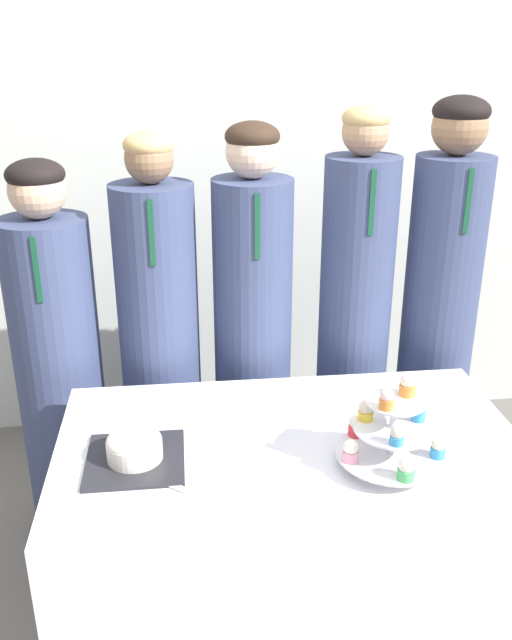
{
  "coord_description": "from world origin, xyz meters",
  "views": [
    {
      "loc": [
        -0.29,
        -1.28,
        1.8
      ],
      "look_at": [
        -0.1,
        0.43,
        1.09
      ],
      "focal_mm": 38.0,
      "sensor_mm": 36.0,
      "label": 1
    }
  ],
  "objects_px": {
    "round_cake": "(134,448)",
    "student_1": "(161,355)",
    "student_0": "(59,369)",
    "student_2": "(253,345)",
    "student_4": "(438,325)",
    "cupcake_stand": "(392,432)",
    "cake_knife": "(188,492)",
    "student_3": "(353,335)"
  },
  "relations": [
    {
      "from": "student_0",
      "to": "student_4",
      "type": "xyz_separation_m",
      "value": [
        1.43,
        0.0,
        0.11
      ]
    },
    {
      "from": "cake_knife",
      "to": "student_4",
      "type": "bearing_deg",
      "value": 79.33
    },
    {
      "from": "cupcake_stand",
      "to": "student_2",
      "type": "height_order",
      "value": "student_2"
    },
    {
      "from": "student_1",
      "to": "cupcake_stand",
      "type": "bearing_deg",
      "value": -50.36
    },
    {
      "from": "student_2",
      "to": "student_0",
      "type": "bearing_deg",
      "value": 180.0
    },
    {
      "from": "cake_knife",
      "to": "student_2",
      "type": "xyz_separation_m",
      "value": [
        0.26,
        0.83,
        0.03
      ]
    },
    {
      "from": "round_cake",
      "to": "student_1",
      "type": "bearing_deg",
      "value": 85.03
    },
    {
      "from": "cake_knife",
      "to": "student_1",
      "type": "height_order",
      "value": "student_1"
    },
    {
      "from": "cupcake_stand",
      "to": "student_4",
      "type": "xyz_separation_m",
      "value": [
        0.42,
        0.77,
        -0.03
      ]
    },
    {
      "from": "round_cake",
      "to": "student_2",
      "type": "bearing_deg",
      "value": 59.05
    },
    {
      "from": "student_2",
      "to": "student_4",
      "type": "bearing_deg",
      "value": 0.0
    },
    {
      "from": "student_1",
      "to": "student_4",
      "type": "height_order",
      "value": "student_4"
    },
    {
      "from": "student_0",
      "to": "student_4",
      "type": "bearing_deg",
      "value": 0.0
    },
    {
      "from": "cupcake_stand",
      "to": "student_1",
      "type": "height_order",
      "value": "student_1"
    },
    {
      "from": "student_1",
      "to": "student_2",
      "type": "height_order",
      "value": "student_2"
    },
    {
      "from": "round_cake",
      "to": "cupcake_stand",
      "type": "height_order",
      "value": "cupcake_stand"
    },
    {
      "from": "student_0",
      "to": "student_2",
      "type": "relative_size",
      "value": 0.93
    },
    {
      "from": "round_cake",
      "to": "cupcake_stand",
      "type": "xyz_separation_m",
      "value": [
        0.7,
        -0.1,
        0.06
      ]
    },
    {
      "from": "cupcake_stand",
      "to": "student_0",
      "type": "height_order",
      "value": "student_0"
    },
    {
      "from": "student_1",
      "to": "student_3",
      "type": "bearing_deg",
      "value": -0.0
    },
    {
      "from": "student_2",
      "to": "student_4",
      "type": "relative_size",
      "value": 0.95
    },
    {
      "from": "student_3",
      "to": "student_4",
      "type": "bearing_deg",
      "value": 0.0
    },
    {
      "from": "round_cake",
      "to": "student_1",
      "type": "height_order",
      "value": "student_1"
    },
    {
      "from": "cupcake_stand",
      "to": "student_4",
      "type": "bearing_deg",
      "value": 61.53
    },
    {
      "from": "round_cake",
      "to": "student_1",
      "type": "distance_m",
      "value": 0.67
    },
    {
      "from": "student_2",
      "to": "cupcake_stand",
      "type": "bearing_deg",
      "value": -69.07
    },
    {
      "from": "cupcake_stand",
      "to": "student_0",
      "type": "distance_m",
      "value": 1.28
    },
    {
      "from": "student_2",
      "to": "student_1",
      "type": "bearing_deg",
      "value": -180.0
    },
    {
      "from": "student_4",
      "to": "cupcake_stand",
      "type": "bearing_deg",
      "value": -118.47
    },
    {
      "from": "student_2",
      "to": "cake_knife",
      "type": "bearing_deg",
      "value": -107.35
    },
    {
      "from": "cake_knife",
      "to": "student_4",
      "type": "distance_m",
      "value": 1.28
    },
    {
      "from": "student_1",
      "to": "student_0",
      "type": "bearing_deg",
      "value": 180.0
    },
    {
      "from": "student_3",
      "to": "student_4",
      "type": "relative_size",
      "value": 0.98
    },
    {
      "from": "round_cake",
      "to": "student_3",
      "type": "bearing_deg",
      "value": 40.47
    },
    {
      "from": "student_2",
      "to": "student_4",
      "type": "distance_m",
      "value": 0.71
    },
    {
      "from": "student_2",
      "to": "student_3",
      "type": "relative_size",
      "value": 0.97
    },
    {
      "from": "cake_knife",
      "to": "cupcake_stand",
      "type": "bearing_deg",
      "value": 45.11
    },
    {
      "from": "round_cake",
      "to": "student_0",
      "type": "distance_m",
      "value": 0.74
    },
    {
      "from": "student_4",
      "to": "round_cake",
      "type": "bearing_deg",
      "value": -148.97
    },
    {
      "from": "round_cake",
      "to": "cupcake_stand",
      "type": "relative_size",
      "value": 0.9
    },
    {
      "from": "student_0",
      "to": "student_2",
      "type": "bearing_deg",
      "value": -0.0
    },
    {
      "from": "cupcake_stand",
      "to": "student_2",
      "type": "xyz_separation_m",
      "value": [
        -0.29,
        0.77,
        -0.08
      ]
    }
  ]
}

